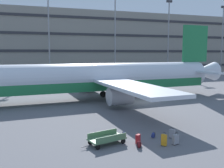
# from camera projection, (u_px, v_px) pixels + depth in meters

# --- Properties ---
(ground_plane) EXTENTS (600.00, 600.00, 0.00)m
(ground_plane) POSITION_uv_depth(u_px,v_px,m) (141.00, 102.00, 33.61)
(ground_plane) COLOR #5B5B60
(terminal_structure) EXTENTS (158.15, 21.48, 19.11)m
(terminal_structure) POSITION_uv_depth(u_px,v_px,m) (72.00, 44.00, 82.52)
(terminal_structure) COLOR gray
(terminal_structure) RESTS_ON ground_plane
(airliner) EXTENTS (40.79, 32.94, 10.91)m
(airliner) POSITION_uv_depth(u_px,v_px,m) (101.00, 78.00, 35.14)
(airliner) COLOR silver
(airliner) RESTS_ON ground_plane
(light_mast_center_left) EXTENTS (1.80, 0.50, 23.22)m
(light_mast_center_left) POSITION_uv_depth(u_px,v_px,m) (49.00, 27.00, 65.35)
(light_mast_center_left) COLOR gray
(light_mast_center_left) RESTS_ON ground_plane
(light_mast_center_right) EXTENTS (1.80, 0.50, 26.06)m
(light_mast_center_right) POSITION_uv_depth(u_px,v_px,m) (115.00, 24.00, 71.00)
(light_mast_center_right) COLOR gray
(light_mast_center_right) RESTS_ON ground_plane
(light_mast_right) EXTENTS (1.80, 0.50, 22.39)m
(light_mast_right) POSITION_uv_depth(u_px,v_px,m) (168.00, 32.00, 76.73)
(light_mast_right) COLOR gray
(light_mast_right) RESTS_ON ground_plane
(light_mast_far_right) EXTENTS (1.80, 0.50, 21.85)m
(light_mast_far_right) POSITION_uv_depth(u_px,v_px,m) (222.00, 35.00, 83.25)
(light_mast_far_right) COLOR gray
(light_mast_far_right) RESTS_ON ground_plane
(suitcase_small) EXTENTS (0.36, 0.42, 0.95)m
(suitcase_small) POSITION_uv_depth(u_px,v_px,m) (164.00, 140.00, 17.61)
(suitcase_small) COLOR orange
(suitcase_small) RESTS_ON ground_plane
(suitcase_black) EXTENTS (0.43, 0.39, 0.81)m
(suitcase_black) POSITION_uv_depth(u_px,v_px,m) (138.00, 139.00, 18.07)
(suitcase_black) COLOR #B21E23
(suitcase_black) RESTS_ON ground_plane
(suitcase_silver) EXTENTS (0.51, 0.35, 0.90)m
(suitcase_silver) POSITION_uv_depth(u_px,v_px,m) (175.00, 139.00, 17.89)
(suitcase_silver) COLOR gray
(suitcase_silver) RESTS_ON ground_plane
(suitcase_navy) EXTENTS (0.43, 0.47, 0.85)m
(suitcase_navy) POSITION_uv_depth(u_px,v_px,m) (172.00, 134.00, 19.21)
(suitcase_navy) COLOR gray
(suitcase_navy) RESTS_ON ground_plane
(backpack_large) EXTENTS (0.36, 0.39, 0.50)m
(backpack_large) POSITION_uv_depth(u_px,v_px,m) (124.00, 134.00, 19.50)
(backpack_large) COLOR navy
(backpack_large) RESTS_ON ground_plane
(backpack_upright) EXTENTS (0.42, 0.40, 0.55)m
(backpack_upright) POSITION_uv_depth(u_px,v_px,m) (139.00, 145.00, 17.28)
(backpack_upright) COLOR maroon
(backpack_upright) RESTS_ON ground_plane
(backpack_teal) EXTENTS (0.36, 0.42, 0.50)m
(backpack_teal) POSITION_uv_depth(u_px,v_px,m) (153.00, 135.00, 19.30)
(backpack_teal) COLOR navy
(backpack_teal) RESTS_ON ground_plane
(baggage_cart) EXTENTS (3.37, 1.88, 0.82)m
(baggage_cart) POSITION_uv_depth(u_px,v_px,m) (107.00, 138.00, 17.96)
(baggage_cart) COLOR #4C724C
(baggage_cart) RESTS_ON ground_plane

